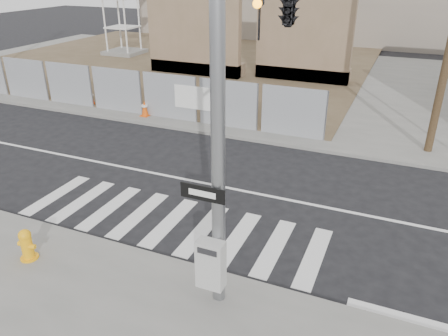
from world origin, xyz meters
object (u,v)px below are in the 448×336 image
at_px(traffic_cone_b, 91,98).
at_px(signal_pole, 269,49).
at_px(traffic_cone_d, 273,123).
at_px(fire_hydrant, 27,244).
at_px(traffic_cone_c, 145,108).

bearing_deg(traffic_cone_b, signal_pole, -32.93).
bearing_deg(traffic_cone_d, fire_hydrant, -103.89).
distance_m(signal_pole, traffic_cone_b, 14.17).
distance_m(signal_pole, traffic_cone_c, 11.35).
xyz_separation_m(signal_pole, traffic_cone_c, (-7.94, 6.88, -4.30)).
xyz_separation_m(traffic_cone_b, traffic_cone_d, (9.32, 0.08, -0.05)).
xyz_separation_m(fire_hydrant, traffic_cone_c, (-3.27, 10.20, -0.03)).
relative_size(signal_pole, traffic_cone_d, 11.19).
relative_size(fire_hydrant, traffic_cone_c, 1.06).
bearing_deg(fire_hydrant, traffic_cone_c, 88.41).
bearing_deg(traffic_cone_d, signal_pole, -74.79).
bearing_deg(traffic_cone_c, fire_hydrant, -72.21).
bearing_deg(signal_pole, traffic_cone_c, 139.08).
bearing_deg(traffic_cone_c, traffic_cone_d, 5.12).
distance_m(signal_pole, fire_hydrant, 7.14).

